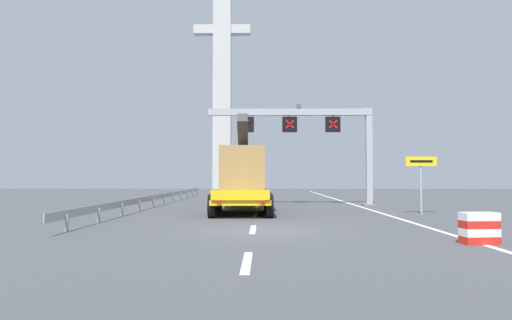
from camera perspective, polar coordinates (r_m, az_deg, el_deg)
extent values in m
plane|color=#424449|center=(16.23, 0.94, -8.91)|extent=(112.00, 112.00, 0.00)
cube|color=silver|center=(10.30, -1.17, -12.82)|extent=(0.20, 2.60, 0.01)
cube|color=silver|center=(16.51, -0.39, -8.78)|extent=(0.20, 2.60, 0.01)
cube|color=silver|center=(22.75, -0.05, -6.95)|extent=(0.20, 2.60, 0.01)
cube|color=silver|center=(29.01, 0.15, -5.91)|extent=(0.20, 2.60, 0.01)
cube|color=silver|center=(35.27, 0.28, -5.24)|extent=(0.20, 2.60, 0.01)
cube|color=silver|center=(41.54, 0.36, -4.77)|extent=(0.20, 2.60, 0.01)
cube|color=silver|center=(47.81, 0.43, -4.43)|extent=(0.20, 2.60, 0.01)
cube|color=silver|center=(54.08, 0.48, -4.16)|extent=(0.20, 2.60, 0.01)
cube|color=silver|center=(60.36, 0.52, -3.95)|extent=(0.20, 2.60, 0.01)
cube|color=silver|center=(28.86, 13.38, -5.87)|extent=(0.20, 63.00, 0.01)
cube|color=#9EA0A5|center=(31.29, 14.11, 0.41)|extent=(0.40, 0.40, 6.54)
cube|color=slate|center=(31.31, 14.16, -5.51)|extent=(0.90, 0.90, 0.08)
cube|color=#9EA0A5|center=(30.79, 4.28, 6.04)|extent=(11.08, 0.44, 0.44)
cube|color=#4C4C51|center=(30.89, 5.43, 6.77)|extent=(0.28, 0.40, 0.28)
cube|color=black|center=(30.99, 9.69, 4.45)|extent=(1.00, 0.24, 1.03)
cube|color=#9EA0A5|center=(31.06, 9.69, 5.49)|extent=(0.08, 0.08, 0.16)
cube|color=red|center=(30.87, 9.73, 4.48)|extent=(0.61, 0.02, 0.61)
cube|color=red|center=(30.87, 9.73, 4.48)|extent=(0.61, 0.02, 0.61)
cube|color=black|center=(30.68, 4.28, 4.49)|extent=(1.00, 0.24, 1.03)
cube|color=#9EA0A5|center=(30.75, 4.28, 5.54)|extent=(0.08, 0.08, 0.16)
cube|color=red|center=(30.55, 4.30, 4.52)|extent=(0.61, 0.02, 0.61)
cube|color=red|center=(30.55, 4.30, 4.52)|extent=(0.61, 0.02, 0.61)
cube|color=black|center=(30.65, -1.19, 4.50)|extent=(1.00, 0.24, 1.03)
cube|color=#9EA0A5|center=(30.72, -1.19, 5.55)|extent=(0.08, 0.08, 0.16)
cone|color=orange|center=(30.53, -1.20, 4.72)|extent=(0.36, 0.36, 0.36)
cube|color=yellow|center=(25.57, -1.65, -4.79)|extent=(3.01, 10.45, 0.24)
cube|color=yellow|center=(20.28, -2.00, -4.44)|extent=(2.66, 0.13, 0.44)
cylinder|color=black|center=(21.17, -5.61, -5.82)|extent=(0.34, 1.11, 1.10)
cylinder|color=black|center=(21.10, 1.75, -5.85)|extent=(0.34, 1.11, 1.10)
cylinder|color=black|center=(22.22, -5.36, -5.65)|extent=(0.34, 1.11, 1.10)
cylinder|color=black|center=(22.14, 1.65, -5.67)|extent=(0.34, 1.11, 1.10)
cylinder|color=black|center=(23.26, -5.13, -5.49)|extent=(0.34, 1.11, 1.10)
cylinder|color=black|center=(23.19, 1.56, -5.51)|extent=(0.34, 1.11, 1.10)
cylinder|color=black|center=(24.31, -4.92, -5.35)|extent=(0.34, 1.11, 1.10)
cylinder|color=black|center=(24.24, 1.48, -5.37)|extent=(0.34, 1.11, 1.10)
cylinder|color=black|center=(25.35, -4.73, -5.22)|extent=(0.34, 1.11, 1.10)
cylinder|color=black|center=(25.29, 1.41, -5.23)|extent=(0.34, 1.11, 1.10)
cube|color=silver|center=(32.64, -1.35, -1.81)|extent=(2.64, 3.25, 3.10)
cube|color=black|center=(32.66, -1.35, -0.59)|extent=(2.67, 3.27, 0.60)
cylinder|color=black|center=(33.60, -3.53, -4.46)|extent=(0.36, 1.11, 1.10)
cylinder|color=black|center=(33.55, 0.88, -4.47)|extent=(0.36, 1.11, 1.10)
cylinder|color=black|center=(31.60, -3.73, -4.61)|extent=(0.36, 1.11, 1.10)
cylinder|color=black|center=(31.55, 0.96, -4.62)|extent=(0.36, 1.11, 1.10)
cube|color=#9E7A47|center=(25.95, -1.62, -1.51)|extent=(2.49, 5.77, 2.70)
cube|color=#2D2D33|center=(25.19, -1.66, 2.95)|extent=(0.62, 2.95, 2.29)
cube|color=red|center=(20.31, -4.78, -5.28)|extent=(0.20, 0.06, 0.12)
cube|color=red|center=(20.25, 0.78, -5.29)|extent=(0.20, 0.06, 0.12)
cylinder|color=#9EA0A5|center=(24.50, 20.15, -3.04)|extent=(0.10, 0.10, 2.95)
cube|color=yellow|center=(24.45, 20.15, -0.16)|extent=(1.58, 0.06, 0.48)
cube|color=black|center=(24.42, 20.18, -0.16)|extent=(1.13, 0.01, 0.12)
cube|color=red|center=(14.47, 26.42, -9.07)|extent=(1.05, 0.61, 0.23)
cube|color=white|center=(14.44, 26.41, -8.19)|extent=(1.05, 0.61, 0.22)
cube|color=red|center=(14.42, 26.39, -7.30)|extent=(1.05, 0.61, 0.23)
cube|color=white|center=(14.40, 26.38, -6.41)|extent=(1.05, 0.61, 0.23)
cube|color=#999EA3|center=(31.89, -11.66, -4.46)|extent=(0.04, 33.98, 0.32)
cube|color=#999EA3|center=(17.16, -22.81, -7.37)|extent=(0.10, 0.10, 0.60)
cube|color=#999EA3|center=(20.02, -19.24, -6.65)|extent=(0.10, 0.10, 0.60)
cube|color=#999EA3|center=(22.94, -16.57, -6.09)|extent=(0.10, 0.10, 0.60)
cube|color=#999EA3|center=(25.90, -14.52, -5.65)|extent=(0.10, 0.10, 0.60)
cube|color=#999EA3|center=(28.88, -12.89, -5.29)|extent=(0.10, 0.10, 0.60)
cube|color=#999EA3|center=(31.89, -11.56, -5.00)|extent=(0.10, 0.10, 0.60)
cube|color=#999EA3|center=(34.91, -10.47, -4.75)|extent=(0.10, 0.10, 0.60)
cube|color=#999EA3|center=(37.94, -9.55, -4.55)|extent=(0.10, 0.10, 0.60)
cube|color=#999EA3|center=(40.98, -8.77, -4.37)|extent=(0.10, 0.10, 0.60)
cube|color=#999EA3|center=(44.03, -8.10, -4.22)|extent=(0.10, 0.10, 0.60)
cube|color=#999EA3|center=(47.08, -7.51, -4.09)|extent=(0.10, 0.10, 0.60)
cube|color=#B7B7B2|center=(73.61, -4.29, 12.43)|extent=(2.80, 2.00, 40.84)
cube|color=#B7B7B2|center=(74.99, -4.28, 16.05)|extent=(9.00, 1.60, 1.40)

